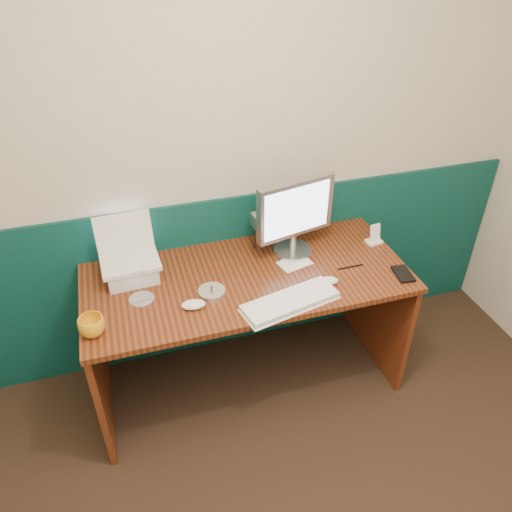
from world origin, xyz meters
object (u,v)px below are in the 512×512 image
object	(u,v)px
laptop	(127,244)
monitor	(294,217)
camcorder	(260,233)
mug	(92,326)
keyboard	(290,302)
desk	(248,332)

from	to	relation	value
laptop	monitor	world-z (taller)	monitor
camcorder	mug	bearing A→B (deg)	-160.90
mug	camcorder	xyz separation A→B (m)	(0.87, 0.41, 0.05)
keyboard	camcorder	world-z (taller)	camcorder
laptop	camcorder	size ratio (longest dim) A/B	1.39
keyboard	mug	xyz separation A→B (m)	(-0.87, 0.06, 0.03)
monitor	keyboard	distance (m)	0.47
laptop	keyboard	distance (m)	0.81
laptop	monitor	size ratio (longest dim) A/B	0.65
laptop	camcorder	world-z (taller)	laptop
keyboard	camcorder	xyz separation A→B (m)	(0.01, 0.47, 0.09)
laptop	keyboard	world-z (taller)	laptop
keyboard	camcorder	distance (m)	0.48
camcorder	monitor	bearing A→B (deg)	-31.73
desk	mug	size ratio (longest dim) A/B	14.29
desk	keyboard	world-z (taller)	keyboard
keyboard	mug	distance (m)	0.87
desk	keyboard	xyz separation A→B (m)	(0.13, -0.27, 0.39)
keyboard	monitor	bearing A→B (deg)	55.66
laptop	camcorder	distance (m)	0.69
monitor	mug	bearing A→B (deg)	-174.44
laptop	monitor	bearing A→B (deg)	-3.90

